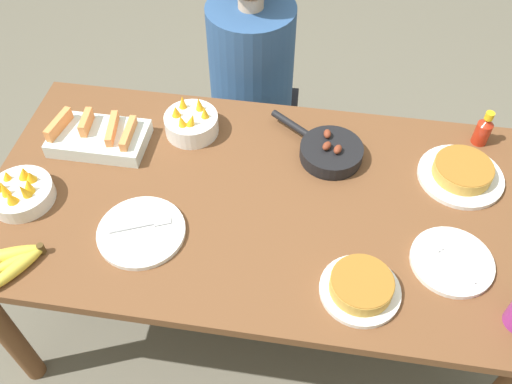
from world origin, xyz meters
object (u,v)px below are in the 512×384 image
frittata_plate_center (462,173)px  skillet (330,151)px  fruit_bowl_mango (21,192)px  frittata_plate_side (361,287)px  empty_plate_far_left (141,232)px  melon_tray (99,137)px  hot_sauce_bottle (484,130)px  fruit_bowl_citrus (191,123)px  banana_bunch (13,260)px  person_figure (252,102)px  empty_plate_near_front (452,261)px

frittata_plate_center → skillet: bearing=176.2°
fruit_bowl_mango → skillet: bearing=19.5°
frittata_plate_side → fruit_bowl_mango: fruit_bowl_mango is taller
skillet → empty_plate_far_left: (-0.52, -0.40, -0.02)m
melon_tray → empty_plate_far_left: 0.42m
frittata_plate_side → hot_sauce_bottle: size_ratio=1.70×
empty_plate_far_left → frittata_plate_center: bearing=21.3°
frittata_plate_side → fruit_bowl_citrus: (-0.59, 0.54, 0.01)m
banana_bunch → person_figure: person_figure is taller
skillet → fruit_bowl_mango: fruit_bowl_mango is taller
empty_plate_far_left → hot_sauce_bottle: bearing=28.2°
fruit_bowl_mango → hot_sauce_bottle: (1.42, 0.48, 0.02)m
person_figure → banana_bunch: bearing=-115.9°
empty_plate_near_front → empty_plate_far_left: bearing=-177.8°
empty_plate_near_front → person_figure: bearing=129.8°
banana_bunch → empty_plate_far_left: bearing=26.0°
melon_tray → skillet: 0.77m
skillet → frittata_plate_center: skillet is taller
empty_plate_far_left → fruit_bowl_mango: bearing=169.9°
frittata_plate_center → hot_sauce_bottle: bearing=66.7°
empty_plate_near_front → empty_plate_far_left: 0.89m
frittata_plate_center → fruit_bowl_mango: bearing=-167.5°
banana_bunch → fruit_bowl_citrus: (0.37, 0.60, 0.02)m
banana_bunch → fruit_bowl_citrus: bearing=58.6°
hot_sauce_bottle → person_figure: 0.94m
empty_plate_far_left → fruit_bowl_mango: size_ratio=1.32×
melon_tray → person_figure: size_ratio=0.26×
empty_plate_near_front → fruit_bowl_mango: size_ratio=1.19×
melon_tray → person_figure: (0.43, 0.54, -0.25)m
banana_bunch → frittata_plate_side: 0.96m
skillet → hot_sauce_bottle: bearing=-127.5°
empty_plate_near_front → frittata_plate_center: bearing=81.2°
hot_sauce_bottle → frittata_plate_center: bearing=-113.3°
empty_plate_near_front → skillet: bearing=135.6°
frittata_plate_side → banana_bunch: bearing=-176.5°
empty_plate_far_left → fruit_bowl_citrus: (0.05, 0.45, 0.03)m
skillet → banana_bunch: bearing=68.9°
frittata_plate_side → skillet: bearing=103.3°
frittata_plate_side → fruit_bowl_citrus: bearing=137.4°
frittata_plate_side → empty_plate_near_front: frittata_plate_side is taller
fruit_bowl_citrus → empty_plate_far_left: bearing=-96.1°
melon_tray → skillet: bearing=4.1°
melon_tray → empty_plate_near_front: (1.14, -0.31, -0.02)m
banana_bunch → skillet: 1.01m
skillet → empty_plate_far_left: bearing=72.8°
melon_tray → fruit_bowl_citrus: size_ratio=1.74×
banana_bunch → empty_plate_near_front: (1.21, 0.19, -0.01)m
skillet → empty_plate_far_left: size_ratio=1.24×
banana_bunch → person_figure: size_ratio=0.17×
fruit_bowl_mango → banana_bunch: bearing=-71.5°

